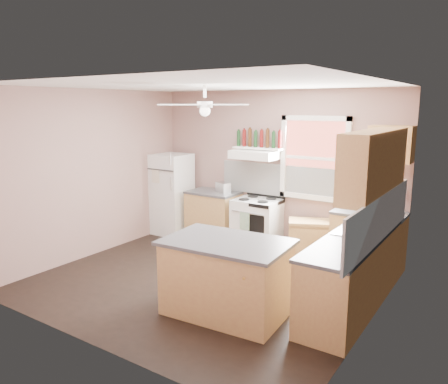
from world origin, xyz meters
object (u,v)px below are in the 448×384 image
Objects in this scene: island at (227,279)px; toaster at (223,188)px; refrigerator at (172,194)px; stove at (257,224)px; cart at (309,240)px.

toaster is at bearing 120.38° from island.
island is at bearing -40.28° from refrigerator.
stove is 1.34× the size of cart.
toaster is 1.82m from cart.
stove is 0.98m from cart.
refrigerator is at bearing 156.68° from cart.
stove is (1.81, 0.12, -0.34)m from refrigerator.
toaster is at bearing 153.06° from cart.
island is at bearing -116.92° from cart.
cart is (2.78, 0.08, -0.45)m from refrigerator.
refrigerator is at bearing 136.64° from island.
stove is at bearing 106.82° from island.
island reaches higher than cart.
refrigerator reaches higher than stove.
stove is at bearing 2.70° from refrigerator.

